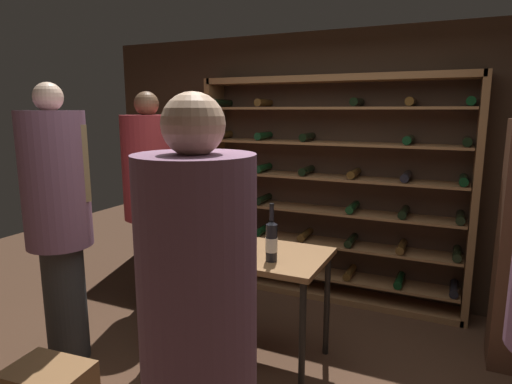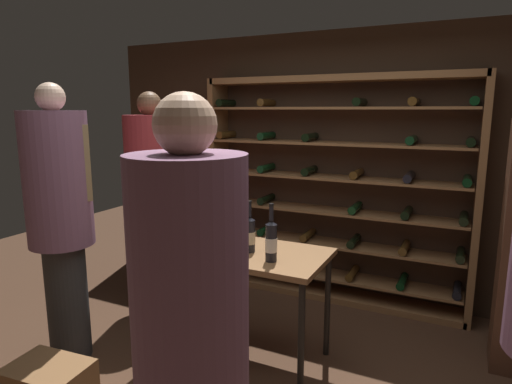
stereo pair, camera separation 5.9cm
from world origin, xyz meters
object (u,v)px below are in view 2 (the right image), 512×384
Objects in this scene: person_bystander_red_print at (191,328)px; person_guest_blue_shirt at (153,192)px; wine_bottle_red_label at (249,234)px; wine_bottle_green_slim at (207,239)px; tasting_table at (240,260)px; wine_bottle_amber_reserve at (271,241)px; person_host_in_suit at (60,211)px; wine_rack at (332,192)px; wine_glass_stemmed_left at (217,226)px.

person_guest_blue_shirt is at bearing -59.67° from person_bystander_red_print.
wine_bottle_green_slim is at bearing -130.30° from wine_bottle_red_label.
wine_bottle_amber_reserve reaches higher than tasting_table.
wine_bottle_amber_reserve is at bearing 125.73° from person_host_in_suit.
tasting_table is at bearing 66.02° from wine_bottle_green_slim.
wine_glass_stemmed_left is (-0.57, -1.22, -0.11)m from wine_rack.
person_guest_blue_shirt is at bearing 159.08° from wine_bottle_amber_reserve.
tasting_table is 3.46× the size of wine_bottle_green_slim.
tasting_table is 3.43× the size of wine_bottle_red_label.
person_guest_blue_shirt is 1.31m from wine_bottle_red_label.
person_bystander_red_print is 1.82m from wine_glass_stemmed_left.
wine_rack reaches higher than wine_bottle_green_slim.
person_guest_blue_shirt reaches higher than wine_glass_stemmed_left.
wine_bottle_red_label reaches higher than wine_bottle_green_slim.
wine_bottle_amber_reserve reaches higher than wine_bottle_red_label.
wine_rack is at bearing 161.29° from person_host_in_suit.
person_guest_blue_shirt is at bearing 160.82° from wine_glass_stemmed_left.
wine_rack is 1.27× the size of person_host_in_suit.
person_host_in_suit is at bearing -153.13° from tasting_table.
person_host_in_suit is at bearing -162.93° from wine_bottle_amber_reserve.
wine_bottle_red_label is (1.22, -0.44, -0.14)m from person_guest_blue_shirt.
wine_bottle_amber_reserve is (1.48, 0.45, -0.15)m from person_host_in_suit.
person_bystander_red_print is 1.55m from wine_bottle_red_label.
wine_glass_stemmed_left is at bearing 156.54° from wine_bottle_amber_reserve.
wine_bottle_green_slim is at bearing -4.28° from person_guest_blue_shirt.
wine_rack reaches higher than person_host_in_suit.
person_bystander_red_print is 5.15× the size of wine_bottle_green_slim.
wine_bottle_amber_reserve is at bearing -89.77° from wine_rack.
wine_rack is 1.35m from wine_glass_stemmed_left.
person_host_in_suit is 1.97m from person_bystander_red_print.
wine_rack is 6.97× the size of wine_bottle_green_slim.
tasting_table is 8.04× the size of wine_glass_stemmed_left.
person_bystander_red_print is 1.38m from wine_bottle_amber_reserve.
wine_bottle_green_slim reaches higher than tasting_table.
wine_bottle_amber_reserve is at bearing -90.29° from person_bystander_red_print.
wine_rack reaches higher than wine_bottle_red_label.
tasting_table is (-0.31, -1.34, -0.32)m from wine_rack.
wine_bottle_green_slim is 2.33× the size of wine_glass_stemmed_left.
wine_rack is at bearing 75.10° from wine_bottle_green_slim.
person_bystander_red_print is at bearing -68.37° from tasting_table.
person_guest_blue_shirt is 0.99× the size of person_host_in_suit.
wine_bottle_red_label is at bearing -83.01° from person_bystander_red_print.
person_guest_blue_shirt is at bearing -163.00° from person_host_in_suit.
person_guest_blue_shirt is (-1.44, -0.92, 0.04)m from wine_rack.
wine_bottle_green_slim is at bearing -69.07° from wine_glass_stemmed_left.
wine_bottle_amber_reserve reaches higher than wine_bottle_green_slim.
person_guest_blue_shirt is 1.01m from person_host_in_suit.
tasting_table is 0.24m from wine_bottle_red_label.
person_bystander_red_print is at bearing -59.94° from wine_bottle_green_slim.
person_host_in_suit is (-1.16, -0.59, 0.38)m from tasting_table.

